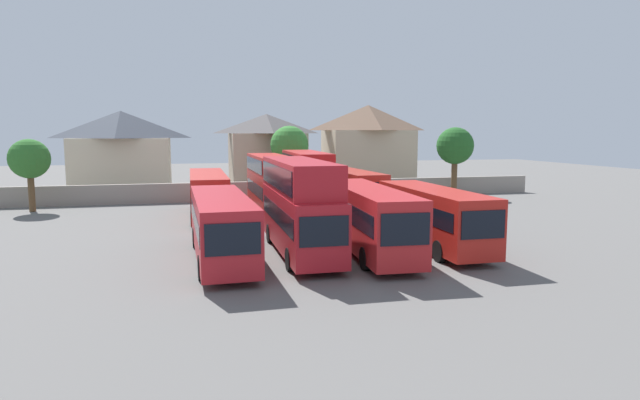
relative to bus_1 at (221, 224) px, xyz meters
The scene contains 16 objects.
ground 19.08m from the bus_1, 71.89° to the left, with size 140.00×140.00×0.00m, color #605E5B.
depot_boundary_wall 24.66m from the bus_1, 76.14° to the left, with size 56.00×0.50×1.80m, color gray.
bus_1 is the anchor object (origin of this frame).
bus_2 4.29m from the bus_1, ahead, with size 2.69×10.89×5.01m.
bus_3 7.80m from the bus_1, ahead, with size 3.17×11.90×3.52m.
bus_4 11.76m from the bus_1, ahead, with size 2.71×10.92×3.34m.
bus_5 14.20m from the bus_1, 90.42° to the left, with size 2.72×12.02×3.40m.
bus_6 15.05m from the bus_1, 71.86° to the left, with size 2.59×10.18×4.69m.
bus_7 16.31m from the bus_1, 62.15° to the left, with size 3.09×11.13×4.93m.
bus_8 17.74m from the bus_1, 52.03° to the left, with size 2.97×11.48×3.48m.
house_terrace_left 35.06m from the bus_1, 103.73° to the left, with size 10.36×8.07×8.74m.
house_terrace_centre 33.00m from the bus_1, 77.62° to the left, with size 8.35×7.09×8.46m.
house_terrace_right 39.18m from the bus_1, 60.16° to the left, with size 10.35×6.92×9.66m.
tree_left_of_lot 33.03m from the bus_1, 41.82° to the left, with size 3.68×3.68×6.98m.
tree_behind_wall 25.29m from the bus_1, 123.81° to the left, with size 3.21×3.21×5.94m.
tree_right_of_lot 27.95m from the bus_1, 72.15° to the left, with size 3.85×3.85×7.12m.
Camera 1 is at (-7.50, -27.25, 6.47)m, focal length 30.21 mm.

